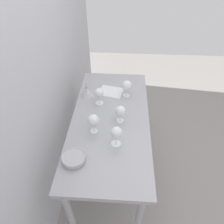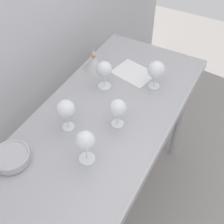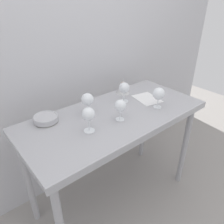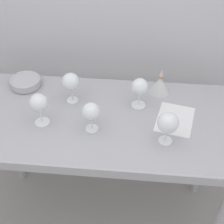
% 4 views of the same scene
% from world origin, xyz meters
% --- Properties ---
extents(ground_plane, '(6.00, 6.00, 0.00)m').
position_xyz_m(ground_plane, '(0.00, 0.00, 0.00)').
color(ground_plane, gray).
extents(steel_counter, '(1.40, 0.65, 0.90)m').
position_xyz_m(steel_counter, '(0.00, -0.01, 0.79)').
color(steel_counter, '#A8A8AD').
rests_on(steel_counter, ground_plane).
extents(wine_glass_far_right, '(0.09, 0.09, 0.16)m').
position_xyz_m(wine_glass_far_right, '(0.19, 0.11, 1.02)').
color(wine_glass_far_right, white).
rests_on(wine_glass_far_right, steel_counter).
extents(wine_glass_near_center, '(0.08, 0.08, 0.15)m').
position_xyz_m(wine_glass_near_center, '(-0.03, -0.09, 1.01)').
color(wine_glass_near_center, white).
rests_on(wine_glass_near_center, steel_counter).
extents(wine_glass_far_left, '(0.09, 0.09, 0.17)m').
position_xyz_m(wine_glass_far_left, '(-0.16, 0.11, 1.02)').
color(wine_glass_far_left, white).
rests_on(wine_glass_far_left, steel_counter).
extents(wine_glass_near_left, '(0.09, 0.09, 0.17)m').
position_xyz_m(wine_glass_near_left, '(-0.27, -0.07, 1.02)').
color(wine_glass_near_left, white).
rests_on(wine_glass_near_left, steel_counter).
extents(wine_glass_near_right, '(0.09, 0.09, 0.16)m').
position_xyz_m(wine_glass_near_right, '(0.32, -0.14, 1.01)').
color(wine_glass_near_right, white).
rests_on(wine_glass_near_right, steel_counter).
extents(tasting_sheet_upper, '(0.22, 0.26, 0.00)m').
position_xyz_m(tasting_sheet_upper, '(0.37, 0.01, 0.90)').
color(tasting_sheet_upper, white).
rests_on(tasting_sheet_upper, steel_counter).
extents(tasting_bowl, '(0.17, 0.17, 0.05)m').
position_xyz_m(tasting_bowl, '(-0.44, 0.22, 0.93)').
color(tasting_bowl, '#DBCC66').
rests_on(tasting_bowl, steel_counter).
extents(decanter_funnel, '(0.12, 0.12, 0.14)m').
position_xyz_m(decanter_funnel, '(0.30, 0.24, 0.95)').
color(decanter_funnel, silver).
rests_on(decanter_funnel, steel_counter).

